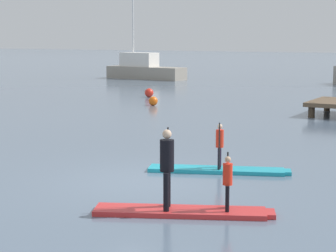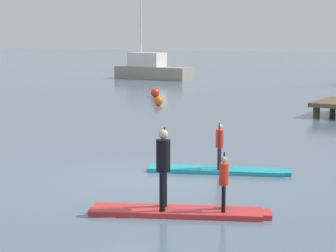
{
  "view_description": "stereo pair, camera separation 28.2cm",
  "coord_description": "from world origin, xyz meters",
  "px_view_note": "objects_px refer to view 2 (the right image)",
  "views": [
    {
      "loc": [
        7.52,
        -12.21,
        3.44
      ],
      "look_at": [
        -0.05,
        1.48,
        1.15
      ],
      "focal_mm": 65.5,
      "sensor_mm": 36.0,
      "label": 1
    },
    {
      "loc": [
        7.76,
        -12.07,
        3.44
      ],
      "look_at": [
        -0.05,
        1.48,
        1.15
      ],
      "focal_mm": 65.5,
      "sensor_mm": 36.0,
      "label": 2
    }
  ],
  "objects_px": {
    "mooring_buoy_far": "(159,101)",
    "paddleboard_far": "(180,212)",
    "mooring_buoy_near": "(155,93)",
    "paddler_child_front": "(224,180)",
    "paddler_adult": "(163,164)",
    "paddler_child_solo": "(219,144)",
    "paddleboard_near": "(219,170)",
    "motor_boat_small_navy": "(151,69)"
  },
  "relations": [
    {
      "from": "paddler_child_solo",
      "to": "paddler_adult",
      "type": "bearing_deg",
      "value": -80.82
    },
    {
      "from": "paddler_child_front",
      "to": "mooring_buoy_far",
      "type": "xyz_separation_m",
      "value": [
        -10.88,
        15.76,
        -0.47
      ]
    },
    {
      "from": "motor_boat_small_navy",
      "to": "mooring_buoy_near",
      "type": "relative_size",
      "value": 14.1
    },
    {
      "from": "paddleboard_far",
      "to": "paddler_child_front",
      "type": "height_order",
      "value": "paddler_child_front"
    },
    {
      "from": "paddler_child_solo",
      "to": "mooring_buoy_near",
      "type": "xyz_separation_m",
      "value": [
        -11.56,
        15.95,
        -0.49
      ]
    },
    {
      "from": "mooring_buoy_far",
      "to": "paddler_adult",
      "type": "bearing_deg",
      "value": -58.86
    },
    {
      "from": "paddleboard_far",
      "to": "paddler_adult",
      "type": "relative_size",
      "value": 2.18
    },
    {
      "from": "paddleboard_far",
      "to": "motor_boat_small_navy",
      "type": "bearing_deg",
      "value": 122.33
    },
    {
      "from": "paddler_child_front",
      "to": "mooring_buoy_near",
      "type": "height_order",
      "value": "paddler_child_front"
    },
    {
      "from": "paddler_child_solo",
      "to": "mooring_buoy_far",
      "type": "relative_size",
      "value": 2.6
    },
    {
      "from": "paddler_adult",
      "to": "motor_boat_small_navy",
      "type": "height_order",
      "value": "motor_boat_small_navy"
    },
    {
      "from": "mooring_buoy_near",
      "to": "motor_boat_small_navy",
      "type": "bearing_deg",
      "value": 122.31
    },
    {
      "from": "paddler_child_front",
      "to": "mooring_buoy_far",
      "type": "distance_m",
      "value": 19.16
    },
    {
      "from": "paddler_child_solo",
      "to": "mooring_buoy_near",
      "type": "distance_m",
      "value": 19.7
    },
    {
      "from": "motor_boat_small_navy",
      "to": "mooring_buoy_far",
      "type": "distance_m",
      "value": 19.58
    },
    {
      "from": "paddleboard_near",
      "to": "paddler_adult",
      "type": "distance_m",
      "value": 4.07
    },
    {
      "from": "paddleboard_far",
      "to": "motor_boat_small_navy",
      "type": "xyz_separation_m",
      "value": [
        -20.64,
        32.61,
        0.78
      ]
    },
    {
      "from": "mooring_buoy_far",
      "to": "mooring_buoy_near",
      "type": "bearing_deg",
      "value": 123.4
    },
    {
      "from": "paddleboard_far",
      "to": "mooring_buoy_far",
      "type": "bearing_deg",
      "value": 122.11
    },
    {
      "from": "motor_boat_small_navy",
      "to": "paddleboard_far",
      "type": "bearing_deg",
      "value": -57.67
    },
    {
      "from": "paddler_child_solo",
      "to": "mooring_buoy_far",
      "type": "height_order",
      "value": "paddler_child_solo"
    },
    {
      "from": "paddler_child_solo",
      "to": "mooring_buoy_far",
      "type": "bearing_deg",
      "value": 126.64
    },
    {
      "from": "mooring_buoy_far",
      "to": "paddler_child_solo",
      "type": "bearing_deg",
      "value": -53.36
    },
    {
      "from": "mooring_buoy_near",
      "to": "mooring_buoy_far",
      "type": "xyz_separation_m",
      "value": [
        2.38,
        -3.61,
        -0.02
      ]
    },
    {
      "from": "paddleboard_near",
      "to": "paddler_child_front",
      "type": "height_order",
      "value": "paddler_child_front"
    },
    {
      "from": "mooring_buoy_far",
      "to": "paddler_child_front",
      "type": "bearing_deg",
      "value": -55.38
    },
    {
      "from": "paddler_adult",
      "to": "mooring_buoy_far",
      "type": "xyz_separation_m",
      "value": [
        -9.81,
        16.24,
        -0.77
      ]
    },
    {
      "from": "paddleboard_far",
      "to": "paddler_child_front",
      "type": "relative_size",
      "value": 3.09
    },
    {
      "from": "paddler_child_solo",
      "to": "paddler_adult",
      "type": "xyz_separation_m",
      "value": [
        0.63,
        -3.9,
        0.26
      ]
    },
    {
      "from": "paddler_child_front",
      "to": "mooring_buoy_near",
      "type": "distance_m",
      "value": 23.47
    },
    {
      "from": "paddleboard_far",
      "to": "paddler_adult",
      "type": "height_order",
      "value": "paddler_adult"
    },
    {
      "from": "paddleboard_near",
      "to": "motor_boat_small_navy",
      "type": "height_order",
      "value": "motor_boat_small_navy"
    },
    {
      "from": "mooring_buoy_near",
      "to": "paddler_child_front",
      "type": "bearing_deg",
      "value": -55.6
    },
    {
      "from": "paddleboard_near",
      "to": "paddler_child_front",
      "type": "relative_size",
      "value": 3.2
    },
    {
      "from": "paddleboard_far",
      "to": "motor_boat_small_navy",
      "type": "height_order",
      "value": "motor_boat_small_navy"
    },
    {
      "from": "paddleboard_near",
      "to": "mooring_buoy_near",
      "type": "bearing_deg",
      "value": 125.91
    },
    {
      "from": "paddler_child_front",
      "to": "paddleboard_near",
      "type": "bearing_deg",
      "value": 116.62
    },
    {
      "from": "paddler_child_solo",
      "to": "motor_boat_small_navy",
      "type": "distance_m",
      "value": 34.93
    },
    {
      "from": "mooring_buoy_near",
      "to": "paddleboard_near",
      "type": "bearing_deg",
      "value": -54.09
    },
    {
      "from": "mooring_buoy_far",
      "to": "paddleboard_far",
      "type": "bearing_deg",
      "value": -57.89
    },
    {
      "from": "paddleboard_near",
      "to": "paddler_adult",
      "type": "relative_size",
      "value": 2.26
    },
    {
      "from": "paddler_child_front",
      "to": "mooring_buoy_far",
      "type": "height_order",
      "value": "paddler_child_front"
    }
  ]
}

